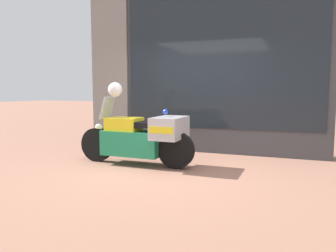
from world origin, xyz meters
TOP-DOWN VIEW (x-y plane):
  - ground_plane at (0.00, 0.00)m, footprint 60.00×60.00m
  - shop_building at (-0.41, 2.00)m, footprint 5.39×0.55m
  - window_display at (0.40, 2.03)m, footprint 3.99×0.30m
  - paramedic_motorcycle at (-0.62, 0.20)m, footprint 2.28×0.80m
  - white_helmet at (-1.16, 0.21)m, footprint 0.27×0.27m

SIDE VIEW (x-z plane):
  - ground_plane at x=0.00m, z-range 0.00..0.00m
  - window_display at x=0.40m, z-range -0.55..1.53m
  - paramedic_motorcycle at x=-0.62m, z-range -0.09..1.16m
  - white_helmet at x=-1.16m, z-range 1.25..1.52m
  - shop_building at x=-0.41m, z-range 0.01..3.95m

